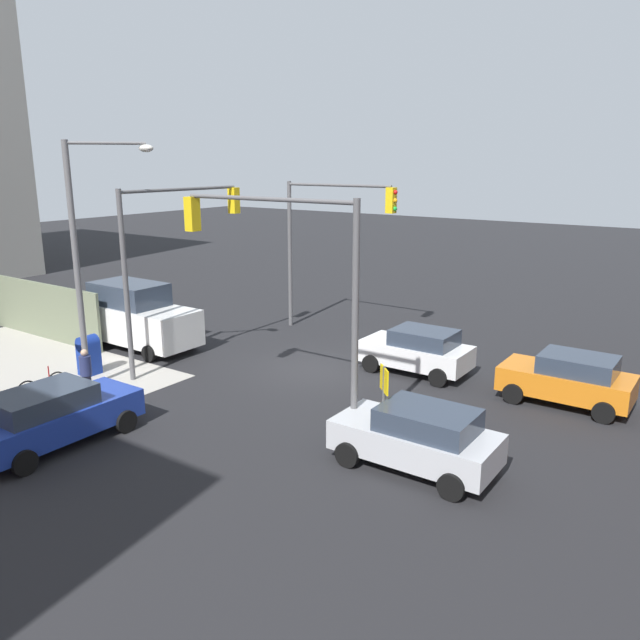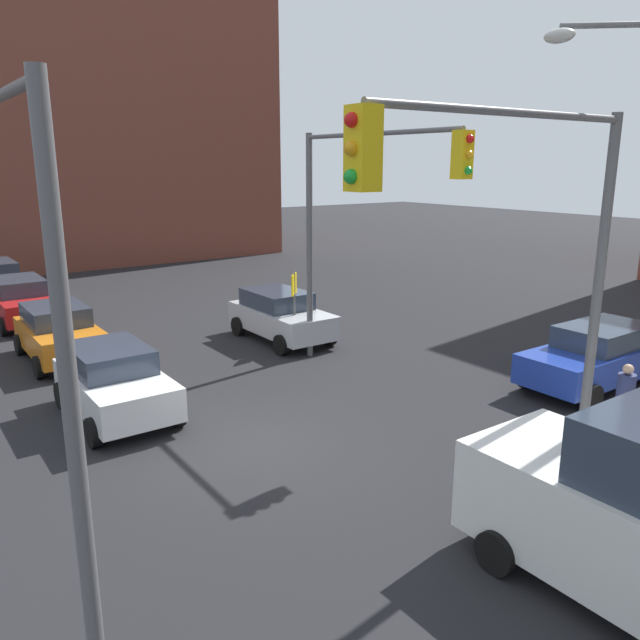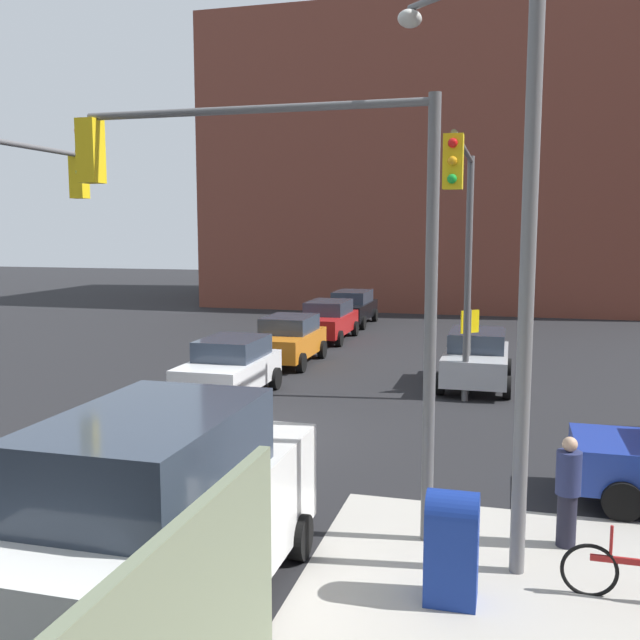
% 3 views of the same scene
% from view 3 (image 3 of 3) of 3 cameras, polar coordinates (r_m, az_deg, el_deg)
% --- Properties ---
extents(ground_plane, '(120.00, 120.00, 0.00)m').
position_cam_3_polar(ground_plane, '(16.42, -5.62, -9.09)').
color(ground_plane, black).
extents(building_brick_west, '(16.00, 28.00, 16.84)m').
position_cam_3_polar(building_brick_west, '(47.04, 10.53, 11.82)').
color(building_brick_west, brown).
rests_on(building_brick_west, ground).
extents(traffic_signal_nw_corner, '(6.03, 0.36, 6.50)m').
position_cam_3_polar(traffic_signal_nw_corner, '(16.94, 11.41, 7.30)').
color(traffic_signal_nw_corner, '#59595B').
rests_on(traffic_signal_nw_corner, ground).
extents(traffic_signal_ne_corner, '(0.36, 5.79, 6.50)m').
position_cam_3_polar(traffic_signal_ne_corner, '(10.75, -2.96, 7.43)').
color(traffic_signal_ne_corner, '#59595B').
rests_on(traffic_signal_ne_corner, ground).
extents(street_lamp_corner, '(1.97, 2.08, 8.00)m').
position_cam_3_polar(street_lamp_corner, '(9.77, 14.73, 7.52)').
color(street_lamp_corner, slate).
rests_on(street_lamp_corner, ground).
extents(warning_sign_two_way, '(0.48, 0.48, 2.40)m').
position_cam_3_polar(warning_sign_two_way, '(20.38, 11.87, -1.27)').
color(warning_sign_two_way, '#4C4C4C').
rests_on(warning_sign_two_way, ground).
extents(mailbox_blue, '(0.56, 0.64, 1.43)m').
position_cam_3_polar(mailbox_blue, '(9.38, 10.51, -17.13)').
color(mailbox_blue, navy).
rests_on(mailbox_blue, ground).
extents(coupe_silver, '(4.04, 2.02, 1.62)m').
position_cam_3_polar(coupe_silver, '(21.55, 12.40, -2.97)').
color(coupe_silver, '#B7BABF').
rests_on(coupe_silver, ground).
extents(hatchback_orange, '(3.88, 2.02, 1.62)m').
position_cam_3_polar(hatchback_orange, '(24.59, -2.60, -1.55)').
color(hatchback_orange, orange).
rests_on(hatchback_orange, ground).
extents(sedan_red, '(4.33, 2.02, 1.62)m').
position_cam_3_polar(sedan_red, '(29.78, 0.57, 0.01)').
color(sedan_red, '#B21919').
rests_on(sedan_red, ground).
extents(hatchback_white, '(3.83, 2.02, 1.62)m').
position_cam_3_polar(hatchback_white, '(19.81, -7.23, -3.76)').
color(hatchback_white, white).
rests_on(hatchback_white, ground).
extents(sedan_black, '(4.47, 2.02, 1.62)m').
position_cam_3_polar(sedan_black, '(34.58, 2.52, 1.03)').
color(sedan_black, black).
rests_on(sedan_black, ground).
extents(van_white_delivery, '(5.40, 2.32, 2.62)m').
position_cam_3_polar(van_white_delivery, '(8.81, -12.21, -15.19)').
color(van_white_delivery, white).
rests_on(van_white_delivery, ground).
extents(pedestrian_crossing, '(0.36, 0.36, 1.65)m').
position_cam_3_polar(pedestrian_crossing, '(11.22, 19.22, -12.74)').
color(pedestrian_crossing, navy).
rests_on(pedestrian_crossing, ground).
extents(bicycle_leaning_on_fence, '(0.05, 1.75, 0.97)m').
position_cam_3_polar(bicycle_leaning_on_fence, '(10.21, 23.78, -18.12)').
color(bicycle_leaning_on_fence, black).
rests_on(bicycle_leaning_on_fence, ground).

